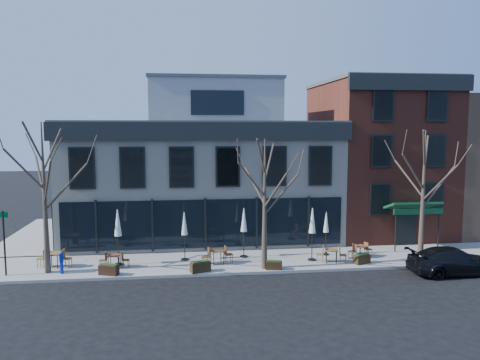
{
  "coord_description": "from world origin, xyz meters",
  "views": [
    {
      "loc": [
        -1.37,
        -28.32,
        7.75
      ],
      "look_at": [
        2.4,
        2.0,
        4.34
      ],
      "focal_mm": 35.0,
      "sensor_mm": 36.0,
      "label": 1
    }
  ],
  "objects": [
    {
      "name": "umbrella_4",
      "position": [
        7.14,
        -1.7,
        2.01
      ],
      "size": [
        0.42,
        0.42,
        2.63
      ],
      "color": "black",
      "rests_on": "sidewalk_front"
    },
    {
      "name": "cafe_set_4",
      "position": [
        6.98,
        -3.29,
        0.62
      ],
      "size": [
        1.78,
        0.9,
        0.91
      ],
      "color": "brown",
      "rests_on": "sidewalk_front"
    },
    {
      "name": "parked_sedan",
      "position": [
        12.9,
        -5.7,
        0.71
      ],
      "size": [
        4.96,
        2.11,
        1.43
      ],
      "primitive_type": "imported",
      "rotation": [
        0.0,
        0.0,
        1.59
      ],
      "color": "black",
      "rests_on": "ground"
    },
    {
      "name": "sign_pole",
      "position": [
        -10.5,
        -3.5,
        2.07
      ],
      "size": [
        0.5,
        0.1,
        3.4
      ],
      "color": "black",
      "rests_on": "sidewalk_front"
    },
    {
      "name": "planter_3",
      "position": [
        8.63,
        -3.7,
        0.42
      ],
      "size": [
        1.05,
        0.73,
        0.54
      ],
      "color": "black",
      "rests_on": "sidewalk_front"
    },
    {
      "name": "planter_2",
      "position": [
        3.47,
        -4.2,
        0.4
      ],
      "size": [
        0.93,
        0.51,
        0.49
      ],
      "color": "black",
      "rests_on": "sidewalk_front"
    },
    {
      "name": "cafe_set_2",
      "position": [
        0.52,
        -2.75,
        0.65
      ],
      "size": [
        1.88,
        0.87,
        0.96
      ],
      "color": "brown",
      "rests_on": "sidewalk_front"
    },
    {
      "name": "ground",
      "position": [
        0.0,
        0.0,
        0.0
      ],
      "size": [
        120.0,
        120.0,
        0.0
      ],
      "primitive_type": "plane",
      "color": "black",
      "rests_on": "ground"
    },
    {
      "name": "sidewalk_side",
      "position": [
        -11.25,
        6.0,
        0.07
      ],
      "size": [
        4.5,
        12.0,
        0.15
      ],
      "primitive_type": "cube",
      "color": "gray",
      "rests_on": "ground"
    },
    {
      "name": "sidewalk_front",
      "position": [
        3.25,
        -2.15,
        0.07
      ],
      "size": [
        33.5,
        4.7,
        0.15
      ],
      "primitive_type": "cube",
      "color": "gray",
      "rests_on": "ground"
    },
    {
      "name": "planter_0",
      "position": [
        -5.23,
        -4.05,
        0.43
      ],
      "size": [
        1.09,
        0.73,
        0.57
      ],
      "color": "black",
      "rests_on": "sidewalk_front"
    },
    {
      "name": "call_box",
      "position": [
        -7.72,
        -3.51,
        0.77
      ],
      "size": [
        0.24,
        0.23,
        1.17
      ],
      "color": "#0C1F9C",
      "rests_on": "sidewalk_front"
    },
    {
      "name": "umbrella_0",
      "position": [
        -4.94,
        -2.28,
        2.36
      ],
      "size": [
        0.5,
        0.5,
        3.13
      ],
      "color": "black",
      "rests_on": "sidewalk_front"
    },
    {
      "name": "tree_mid",
      "position": [
        3.01,
        -3.9,
        3.79
      ],
      "size": [
        3.5,
        3.55,
        7.04
      ],
      "color": "#382B21",
      "rests_on": "sidewalk_front"
    },
    {
      "name": "corner_building",
      "position": [
        0.07,
        5.07,
        4.72
      ],
      "size": [
        18.39,
        10.39,
        11.1
      ],
      "color": "beige",
      "rests_on": "ground"
    },
    {
      "name": "umbrella_3",
      "position": [
        5.99,
        -2.74,
        2.31
      ],
      "size": [
        0.49,
        0.49,
        3.06
      ],
      "color": "black",
      "rests_on": "sidewalk_front"
    },
    {
      "name": "cafe_set_5",
      "position": [
        9.0,
        -2.48,
        0.59
      ],
      "size": [
        1.65,
        0.9,
        0.85
      ],
      "color": "brown",
      "rests_on": "sidewalk_front"
    },
    {
      "name": "red_brick_building",
      "position": [
        13.0,
        4.98,
        5.64
      ],
      "size": [
        8.2,
        11.78,
        11.18
      ],
      "color": "maroon",
      "rests_on": "ground"
    },
    {
      "name": "cafe_set_0",
      "position": [
        -8.38,
        -2.32,
        0.66
      ],
      "size": [
        1.94,
        0.87,
        1.0
      ],
      "color": "brown",
      "rests_on": "sidewalk_front"
    },
    {
      "name": "planter_1",
      "position": [
        -0.48,
        -4.14,
        0.44
      ],
      "size": [
        1.14,
        0.75,
        0.59
      ],
      "color": "black",
      "rests_on": "sidewalk_front"
    },
    {
      "name": "cafe_set_1",
      "position": [
        -5.11,
        -2.81,
        0.6
      ],
      "size": [
        1.67,
        0.72,
        0.87
      ],
      "color": "brown",
      "rests_on": "sidewalk_front"
    },
    {
      "name": "umbrella_2",
      "position": [
        2.19,
        -1.57,
        2.22
      ],
      "size": [
        0.47,
        0.47,
        2.93
      ],
      "color": "black",
      "rests_on": "sidewalk_front"
    },
    {
      "name": "umbrella_1",
      "position": [
        -1.28,
        -1.75,
        2.13
      ],
      "size": [
        0.45,
        0.45,
        2.81
      ],
      "color": "black",
      "rests_on": "sidewalk_front"
    },
    {
      "name": "tree_right",
      "position": [
        12.01,
        -3.9,
        4.02
      ],
      "size": [
        3.72,
        3.77,
        7.48
      ],
      "color": "#382B21",
      "rests_on": "sidewalk_front"
    },
    {
      "name": "tree_corner",
      "position": [
        -8.49,
        -3.2,
        4.25
      ],
      "size": [
        3.93,
        3.98,
        7.92
      ],
      "color": "#382B21",
      "rests_on": "sidewalk_front"
    }
  ]
}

